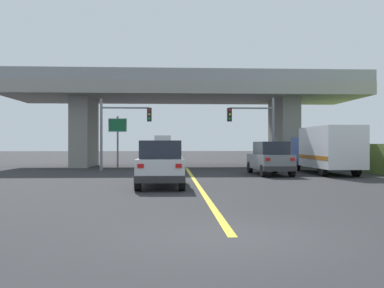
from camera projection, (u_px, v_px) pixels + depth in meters
The scene contains 10 objects.
ground at pixel (185, 166), 35.96m from camera, with size 160.00×160.00×0.00m, color #2B2B2D.
overpass_bridge at pixel (185, 103), 35.97m from camera, with size 28.99×8.60×7.58m.
lane_divider_stripe at pixel (196, 182), 20.86m from camera, with size 0.20×24.75×0.01m, color yellow.
suv_lead at pixel (161, 164), 18.68m from camera, with size 2.01×4.82×2.02m.
suv_crossing at pixel (270, 158), 25.80m from camera, with size 1.99×4.83×2.02m.
box_truck at pixel (326, 149), 26.69m from camera, with size 2.33×7.36×2.93m.
traffic_signal_nearside at pixel (257, 124), 30.37m from camera, with size 3.40×0.36×5.19m.
traffic_signal_farside at pixel (120, 124), 29.83m from camera, with size 3.61×0.36×5.05m.
highway_sign at pixel (118, 131), 33.71m from camera, with size 1.46×0.17×4.08m.
semi_truck_distant at pixel (163, 146), 62.90m from camera, with size 2.33×7.23×3.10m.
Camera 1 is at (-1.25, -8.45, 1.87)m, focal length 39.79 mm.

